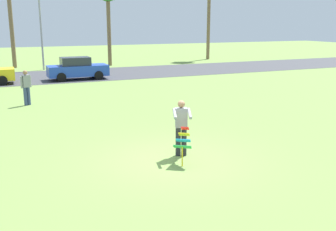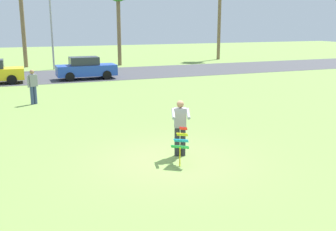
{
  "view_description": "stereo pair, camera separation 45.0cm",
  "coord_description": "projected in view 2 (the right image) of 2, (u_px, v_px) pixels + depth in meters",
  "views": [
    {
      "loc": [
        -4.59,
        -10.21,
        4.0
      ],
      "look_at": [
        0.43,
        1.24,
        1.05
      ],
      "focal_mm": 42.27,
      "sensor_mm": 36.0,
      "label": 1
    },
    {
      "loc": [
        -4.17,
        -10.38,
        4.0
      ],
      "look_at": [
        0.43,
        1.24,
        1.05
      ],
      "focal_mm": 42.27,
      "sensor_mm": 36.0,
      "label": 2
    }
  ],
  "objects": [
    {
      "name": "kite_held",
      "position": [
        181.0,
        141.0,
        11.26
      ],
      "size": [
        0.66,
        0.73,
        1.05
      ],
      "color": "red",
      "rests_on": "ground"
    },
    {
      "name": "streetlight_pole",
      "position": [
        51.0,
        22.0,
        33.78
      ],
      "size": [
        0.24,
        1.65,
        7.0
      ],
      "color": "#9E9EA3",
      "rests_on": "ground"
    },
    {
      "name": "person_kite_flyer",
      "position": [
        180.0,
        126.0,
        11.95
      ],
      "size": [
        0.7,
        0.76,
        1.73
      ],
      "color": "#26262B",
      "rests_on": "ground"
    },
    {
      "name": "ground_plane",
      "position": [
        170.0,
        160.0,
        11.81
      ],
      "size": [
        120.0,
        120.0,
        0.0
      ],
      "primitive_type": "plane",
      "color": "olive"
    },
    {
      "name": "person_walker_near",
      "position": [
        33.0,
        86.0,
        19.64
      ],
      "size": [
        0.52,
        0.36,
        1.73
      ],
      "color": "#384772",
      "rests_on": "ground"
    },
    {
      "name": "road_strip",
      "position": [
        71.0,
        75.0,
        30.53
      ],
      "size": [
        120.0,
        8.0,
        0.01
      ],
      "primitive_type": "cube",
      "color": "#424247",
      "rests_on": "ground"
    },
    {
      "name": "parked_car_blue",
      "position": [
        86.0,
        68.0,
        28.46
      ],
      "size": [
        4.2,
        1.84,
        1.6
      ],
      "color": "#2347B7",
      "rests_on": "ground"
    }
  ]
}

